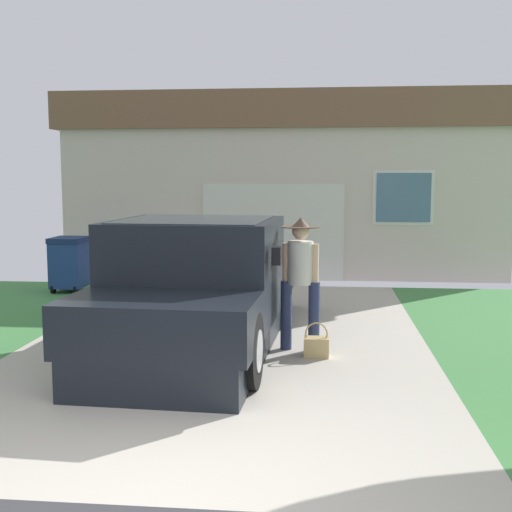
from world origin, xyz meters
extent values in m
cube|color=#B9B0A2|center=(0.00, 4.50, -0.03)|extent=(5.20, 9.00, 0.06)
cube|color=black|center=(-0.30, 4.41, 0.21)|extent=(2.06, 5.32, 0.42)
cube|color=black|center=(-0.32, 3.92, 1.04)|extent=(2.06, 2.03, 1.23)
cube|color=#1E2833|center=(-0.32, 3.92, 1.40)|extent=(1.81, 1.87, 0.52)
cube|color=black|center=(-0.40, 2.37, 0.69)|extent=(2.02, 1.26, 0.54)
cube|color=black|center=(-0.23, 5.96, 0.45)|extent=(2.07, 2.22, 0.06)
cube|color=black|center=(0.73, 5.91, 0.73)|extent=(0.16, 2.13, 0.62)
cube|color=black|center=(-1.18, 6.00, 0.73)|extent=(0.16, 2.13, 0.62)
cube|color=black|center=(-0.18, 6.99, 0.73)|extent=(1.97, 0.15, 0.62)
cube|color=black|center=(0.73, 3.19, 1.31)|extent=(0.11, 0.18, 0.20)
cylinder|color=black|center=(0.46, 2.51, 0.40)|extent=(0.30, 0.81, 0.80)
cylinder|color=#9E9EA3|center=(0.46, 2.51, 0.40)|extent=(0.30, 0.45, 0.44)
cylinder|color=black|center=(-1.24, 2.59, 0.40)|extent=(0.30, 0.81, 0.80)
cylinder|color=#9E9EA3|center=(-1.24, 2.59, 0.40)|extent=(0.30, 0.45, 0.44)
cylinder|color=black|center=(0.62, 5.70, 0.40)|extent=(0.30, 0.81, 0.80)
cylinder|color=#9E9EA3|center=(0.62, 5.70, 0.40)|extent=(0.30, 0.45, 0.44)
cylinder|color=black|center=(-1.09, 5.79, 0.40)|extent=(0.30, 0.81, 0.80)
cylinder|color=#9E9EA3|center=(-1.09, 5.79, 0.40)|extent=(0.30, 0.45, 0.44)
cylinder|color=navy|center=(1.13, 4.06, 0.44)|extent=(0.14, 0.14, 0.87)
cylinder|color=navy|center=(0.78, 4.12, 0.44)|extent=(0.14, 0.14, 0.87)
cylinder|color=silver|center=(0.96, 4.09, 1.11)|extent=(0.32, 0.32, 0.54)
cylinder|color=beige|center=(1.14, 4.06, 1.04)|extent=(0.09, 0.09, 0.63)
cylinder|color=beige|center=(0.78, 4.12, 1.04)|extent=(0.09, 0.09, 0.63)
sphere|color=beige|center=(0.96, 4.09, 1.51)|extent=(0.22, 0.22, 0.22)
cylinder|color=brown|center=(0.96, 4.09, 1.56)|extent=(0.49, 0.49, 0.01)
cone|color=brown|center=(0.96, 4.09, 1.62)|extent=(0.23, 0.23, 0.12)
cube|color=tan|center=(1.17, 3.80, 0.12)|extent=(0.30, 0.21, 0.24)
torus|color=tan|center=(1.17, 3.80, 0.29)|extent=(0.28, 0.02, 0.28)
cube|color=beige|center=(0.36, 12.58, 1.59)|extent=(9.48, 5.64, 3.18)
cube|color=brown|center=(0.36, 12.58, 3.58)|extent=(9.86, 5.86, 0.79)
cube|color=silver|center=(0.20, 9.73, 1.01)|extent=(2.96, 0.06, 2.03)
cube|color=slate|center=(2.88, 9.73, 1.75)|extent=(1.10, 0.05, 1.00)
cube|color=silver|center=(2.88, 9.74, 1.75)|extent=(1.23, 0.02, 1.12)
cube|color=navy|center=(-3.56, 7.96, 0.51)|extent=(0.58, 0.68, 0.85)
cube|color=navy|center=(-3.56, 7.96, 0.99)|extent=(0.60, 0.71, 0.10)
cylinder|color=black|center=(-3.78, 7.69, 0.09)|extent=(0.05, 0.18, 0.18)
cylinder|color=black|center=(-3.34, 7.69, 0.09)|extent=(0.05, 0.18, 0.18)
camera|label=1|loc=(1.22, -4.05, 2.18)|focal=46.27mm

